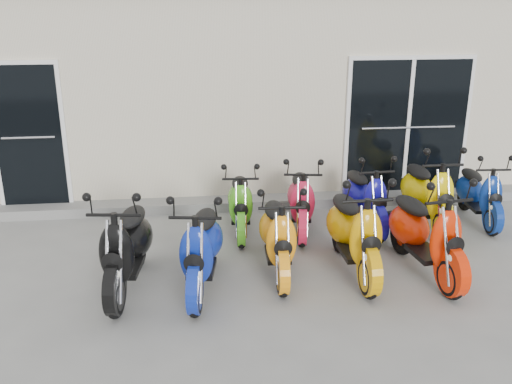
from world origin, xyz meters
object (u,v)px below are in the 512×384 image
(scooter_back_red, at_px, (301,192))
(scooter_front_orange_b, at_px, (355,221))
(scooter_back_blue, at_px, (365,189))
(scooter_back_extra, at_px, (480,186))
(scooter_front_black, at_px, (126,235))
(scooter_front_blue, at_px, (201,237))
(scooter_front_orange_a, at_px, (278,226))
(scooter_back_yellow, at_px, (428,185))
(scooter_back_green, at_px, (240,195))
(scooter_front_red, at_px, (427,222))

(scooter_back_red, bearing_deg, scooter_front_orange_b, -65.35)
(scooter_back_blue, bearing_deg, scooter_back_extra, -2.38)
(scooter_front_black, distance_m, scooter_back_extra, 5.13)
(scooter_front_blue, bearing_deg, scooter_back_extra, 29.61)
(scooter_front_black, xyz_separation_m, scooter_back_red, (2.27, 1.43, -0.07))
(scooter_front_blue, xyz_separation_m, scooter_back_blue, (2.35, 1.53, -0.05))
(scooter_front_orange_b, bearing_deg, scooter_back_blue, 66.94)
(scooter_front_orange_a, bearing_deg, scooter_back_yellow, 29.00)
(scooter_front_orange_a, distance_m, scooter_back_green, 1.32)
(scooter_back_red, bearing_deg, scooter_front_red, -41.48)
(scooter_front_orange_b, height_order, scooter_back_blue, scooter_front_orange_b)
(scooter_front_orange_a, distance_m, scooter_back_blue, 1.90)
(scooter_front_black, relative_size, scooter_front_blue, 1.04)
(scooter_front_blue, height_order, scooter_back_red, scooter_front_blue)
(scooter_back_green, bearing_deg, scooter_front_orange_b, -43.81)
(scooter_back_yellow, bearing_deg, scooter_front_red, -112.78)
(scooter_back_yellow, bearing_deg, scooter_back_extra, 8.76)
(scooter_front_black, relative_size, scooter_front_orange_b, 0.99)
(scooter_front_black, bearing_deg, scooter_front_orange_a, 13.25)
(scooter_front_blue, relative_size, scooter_back_red, 1.08)
(scooter_front_orange_a, bearing_deg, scooter_back_extra, 24.55)
(scooter_front_orange_b, height_order, scooter_back_extra, scooter_front_orange_b)
(scooter_front_orange_b, bearing_deg, scooter_back_yellow, 40.18)
(scooter_front_red, height_order, scooter_back_blue, scooter_front_red)
(scooter_front_red, bearing_deg, scooter_back_extra, 39.50)
(scooter_front_blue, relative_size, scooter_front_orange_a, 1.05)
(scooter_front_black, distance_m, scooter_front_red, 3.48)
(scooter_back_yellow, bearing_deg, scooter_back_blue, 174.48)
(scooter_front_red, distance_m, scooter_back_yellow, 1.49)
(scooter_back_green, xyz_separation_m, scooter_back_red, (0.85, -0.04, 0.03))
(scooter_back_green, distance_m, scooter_back_extra, 3.50)
(scooter_front_orange_a, bearing_deg, scooter_back_blue, 43.37)
(scooter_front_black, relative_size, scooter_back_green, 1.17)
(scooter_front_orange_b, bearing_deg, scooter_back_red, 104.90)
(scooter_back_blue, bearing_deg, scooter_back_red, 176.48)
(scooter_front_black, distance_m, scooter_front_orange_b, 2.65)
(scooter_front_orange_b, height_order, scooter_back_red, scooter_front_orange_b)
(scooter_front_orange_b, distance_m, scooter_back_red, 1.39)
(scooter_back_blue, distance_m, scooter_back_yellow, 0.89)
(scooter_front_red, xyz_separation_m, scooter_back_red, (-1.22, 1.46, -0.07))
(scooter_front_black, xyz_separation_m, scooter_back_green, (1.41, 1.47, -0.10))
(scooter_back_red, bearing_deg, scooter_back_extra, 9.46)
(scooter_back_green, relative_size, scooter_back_extra, 1.00)
(scooter_front_black, bearing_deg, scooter_back_yellow, 25.30)
(scooter_front_black, relative_size, scooter_back_red, 1.12)
(scooter_back_blue, height_order, scooter_back_yellow, scooter_back_yellow)
(scooter_front_red, height_order, scooter_back_red, scooter_front_red)
(scooter_front_red, bearing_deg, scooter_back_green, 137.52)
(scooter_front_orange_a, height_order, scooter_back_green, scooter_front_orange_a)
(scooter_front_red, xyz_separation_m, scooter_back_blue, (-0.30, 1.46, -0.07))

